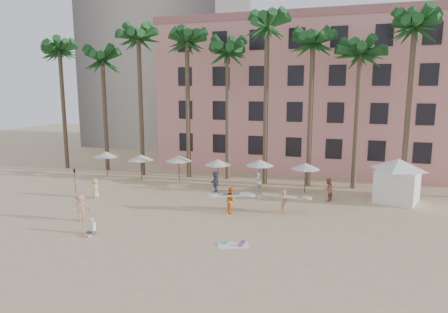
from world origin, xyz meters
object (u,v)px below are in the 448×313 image
Objects in this scene: cabana at (398,176)px; carrier_yellow at (284,200)px; carrier_white at (231,199)px; pink_hotel at (321,96)px.

cabana is 1.70× the size of carrier_yellow.
carrier_yellow is at bearing -144.28° from cabana.
cabana is 13.70m from carrier_white.
pink_hotel reaches higher than cabana.
cabana is at bearing -62.20° from pink_hotel.
pink_hotel reaches higher than carrier_yellow.
pink_hotel is at bearing 87.89° from carrier_yellow.
carrier_yellow is 1.15× the size of carrier_white.
carrier_yellow is (-0.73, -19.74, -7.00)m from pink_hotel.
cabana reaches higher than carrier_white.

